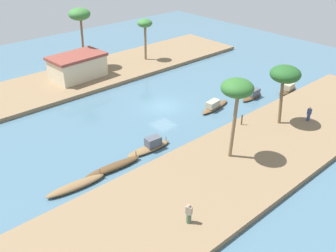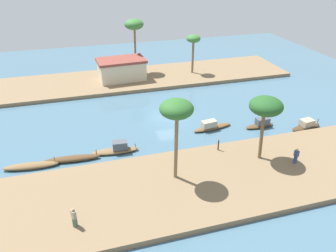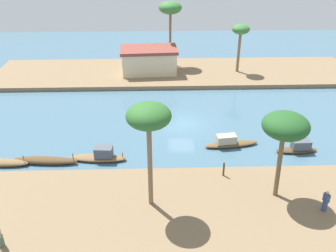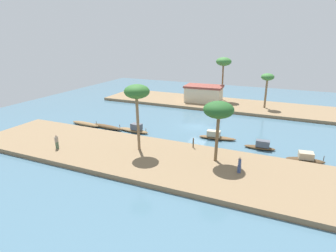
{
  "view_description": "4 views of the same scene",
  "coord_description": "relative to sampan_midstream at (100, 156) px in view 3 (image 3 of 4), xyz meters",
  "views": [
    {
      "loc": [
        -25.72,
        -29.69,
        19.14
      ],
      "look_at": [
        -3.24,
        -4.49,
        0.41
      ],
      "focal_mm": 40.18,
      "sensor_mm": 36.0,
      "label": 1
    },
    {
      "loc": [
        -10.08,
        -34.8,
        18.17
      ],
      "look_at": [
        -1.1,
        -4.07,
        0.97
      ],
      "focal_mm": 35.56,
      "sensor_mm": 36.0,
      "label": 2
    },
    {
      "loc": [
        -2.36,
        -32.01,
        16.88
      ],
      "look_at": [
        -1.41,
        -2.52,
        1.05
      ],
      "focal_mm": 39.75,
      "sensor_mm": 36.0,
      "label": 3
    },
    {
      "loc": [
        11.97,
        -37.78,
        12.81
      ],
      "look_at": [
        -3.07,
        -3.98,
        0.71
      ],
      "focal_mm": 29.99,
      "sensor_mm": 36.0,
      "label": 4
    }
  ],
  "objects": [
    {
      "name": "mooring_post",
      "position": [
        9.6,
        -3.12,
        0.65
      ],
      "size": [
        0.14,
        0.14,
        1.13
      ],
      "primitive_type": "cylinder",
      "color": "#4C3823",
      "rests_on": "riverbank_left"
    },
    {
      "name": "palm_tree_right_tall",
      "position": [
        6.6,
        22.7,
        7.3
      ],
      "size": [
        2.93,
        2.93,
        8.2
      ],
      "color": "brown",
      "rests_on": "riverbank_right"
    },
    {
      "name": "sampan_with_red_awning",
      "position": [
        10.98,
        1.85,
        -0.02
      ],
      "size": [
        4.84,
        1.61,
        1.11
      ],
      "rotation": [
        0.0,
        0.0,
        0.13
      ],
      "color": "brown",
      "rests_on": "river_water"
    },
    {
      "name": "person_by_mooring",
      "position": [
        -4.41,
        -9.64,
        0.8
      ],
      "size": [
        0.47,
        0.5,
        1.62
      ],
      "rotation": [
        0.0,
        0.0,
        5.12
      ],
      "color": "#4C664C",
      "rests_on": "riverbank_left"
    },
    {
      "name": "sampan_open_hull",
      "position": [
        -4.37,
        -0.3,
        -0.15
      ],
      "size": [
        5.38,
        1.4,
        1.0
      ],
      "rotation": [
        0.0,
        0.0,
        -0.09
      ],
      "color": "brown",
      "rests_on": "river_water"
    },
    {
      "name": "riverbank_right",
      "position": [
        7.1,
        19.84,
        -0.16
      ],
      "size": [
        45.75,
        10.38,
        0.5
      ],
      "primitive_type": "cube",
      "color": "#846B4C",
      "rests_on": "ground"
    },
    {
      "name": "riverbank_left",
      "position": [
        7.1,
        -7.24,
        -0.16
      ],
      "size": [
        45.75,
        10.38,
        0.5
      ],
      "primitive_type": "cube",
      "color": "#846B4C",
      "rests_on": "ground"
    },
    {
      "name": "sampan_midstream",
      "position": [
        0.0,
        0.0,
        0.0
      ],
      "size": [
        4.73,
        1.47,
        1.23
      ],
      "rotation": [
        0.0,
        0.0,
        -0.07
      ],
      "color": "brown",
      "rests_on": "river_water"
    },
    {
      "name": "person_on_near_bank",
      "position": [
        15.55,
        -7.2,
        0.78
      ],
      "size": [
        0.41,
        0.47,
        1.54
      ],
      "rotation": [
        0.0,
        0.0,
        1.82
      ],
      "color": "#33477A",
      "rests_on": "riverbank_left"
    },
    {
      "name": "palm_tree_left_far",
      "position": [
        12.83,
        -5.32,
        5.34
      ],
      "size": [
        3.01,
        3.01,
        6.18
      ],
      "color": "brown",
      "rests_on": "riverbank_left"
    },
    {
      "name": "palm_tree_right_short",
      "position": [
        15.08,
        19.41,
        5.21
      ],
      "size": [
        2.18,
        2.18,
        6.01
      ],
      "color": "#7F6647",
      "rests_on": "riverbank_right"
    },
    {
      "name": "river_water",
      "position": [
        7.1,
        6.3,
        -0.41
      ],
      "size": [
        72.83,
        72.83,
        0.0
      ],
      "primitive_type": "plane",
      "color": "#476B7F",
      "rests_on": "ground"
    },
    {
      "name": "riverside_building",
      "position": [
        3.8,
        19.64,
        1.66
      ],
      "size": [
        7.3,
        4.78,
        3.1
      ],
      "rotation": [
        0.0,
        0.0,
        0.06
      ],
      "color": "beige",
      "rests_on": "riverbank_right"
    },
    {
      "name": "sampan_near_left_bank",
      "position": [
        16.64,
        0.74,
        0.01
      ],
      "size": [
        3.54,
        1.08,
        1.11
      ],
      "rotation": [
        0.0,
        0.0,
        0.03
      ],
      "color": "brown",
      "rests_on": "river_water"
    },
    {
      "name": "palm_tree_left_near",
      "position": [
        4.23,
        -6.21,
        6.52
      ],
      "size": [
        2.72,
        2.72,
        7.36
      ],
      "color": "#7F6647",
      "rests_on": "riverbank_left"
    }
  ]
}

